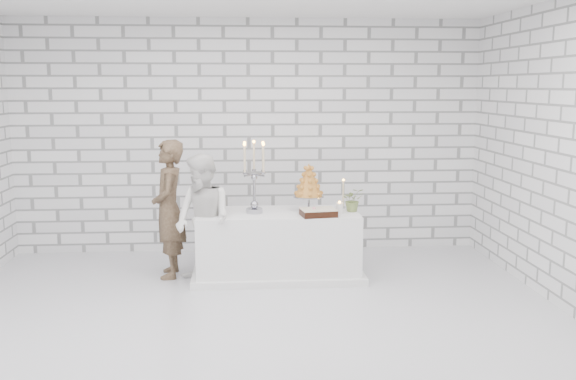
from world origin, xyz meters
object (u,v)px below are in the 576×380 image
Objects in this scene: cake_table at (278,244)px; groom at (169,209)px; candelabra at (254,177)px; croquembouche at (309,187)px; bride at (203,220)px.

groom reaches higher than cake_table.
croquembouche is at bearing 8.51° from candelabra.
groom is 1.60m from croquembouche.
cake_table is at bearing 64.11° from bride.
bride reaches higher than cake_table.
cake_table is 3.31× the size of croquembouche.
cake_table is 1.29m from groom.
cake_table is at bearing 80.79° from groom.
groom reaches higher than bride.
candelabra is (0.96, -0.14, 0.38)m from groom.
groom reaches higher than croquembouche.
cake_table is 1.15× the size of groom.
candelabra is at bearing -173.24° from cake_table.
groom is at bearing 178.30° from croquembouche.
bride is (-0.82, -0.23, 0.34)m from cake_table.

